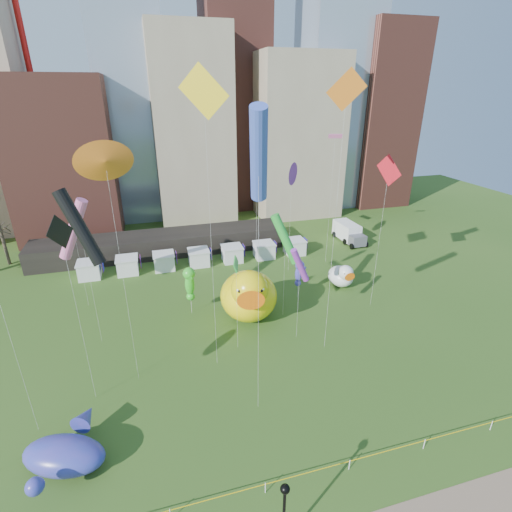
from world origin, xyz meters
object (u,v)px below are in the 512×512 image
object	(u,v)px
whale_inflatable	(66,452)
box_truck	(348,232)
seahorse_green	(190,281)
seahorse_purple	(299,271)
big_duck	(249,294)
lamppost	(284,509)
small_duck	(342,276)

from	to	relation	value
whale_inflatable	box_truck	size ratio (longest dim) A/B	1.00
seahorse_green	seahorse_purple	xyz separation A→B (m)	(13.13, -0.09, -0.49)
whale_inflatable	box_truck	distance (m)	51.30
big_duck	lamppost	size ratio (longest dim) A/B	1.84
small_duck	whale_inflatable	size ratio (longest dim) A/B	0.60
whale_inflatable	lamppost	size ratio (longest dim) A/B	1.41
whale_inflatable	seahorse_purple	bearing A→B (deg)	57.52
big_duck	whale_inflatable	bearing A→B (deg)	-127.47
box_truck	whale_inflatable	bearing A→B (deg)	-142.12
seahorse_purple	whale_inflatable	bearing A→B (deg)	-167.24
seahorse_purple	whale_inflatable	xyz separation A→B (m)	(-23.89, -17.21, -2.45)
whale_inflatable	seahorse_green	bearing A→B (deg)	79.86
big_duck	seahorse_green	size ratio (longest dim) A/B	1.61
seahorse_green	box_truck	size ratio (longest dim) A/B	0.81
lamppost	box_truck	distance (m)	49.73
small_duck	seahorse_purple	size ratio (longest dim) A/B	0.86
big_duck	box_truck	size ratio (longest dim) A/B	1.30
small_duck	box_truck	distance (m)	16.94
big_duck	seahorse_green	xyz separation A→B (m)	(-6.10, 2.90, 1.02)
whale_inflatable	small_duck	bearing A→B (deg)	53.00
seahorse_green	lamppost	distance (m)	26.33
lamppost	box_truck	world-z (taller)	lamppost
big_duck	seahorse_purple	xyz separation A→B (m)	(7.03, 2.81, 0.53)
big_duck	small_duck	world-z (taller)	big_duck
big_duck	seahorse_purple	size ratio (longest dim) A/B	1.87
seahorse_green	seahorse_purple	world-z (taller)	seahorse_green
seahorse_green	lamppost	world-z (taller)	seahorse_green
small_duck	seahorse_green	xyz separation A→B (m)	(-19.72, -1.20, 2.57)
seahorse_purple	whale_inflatable	distance (m)	29.55
big_duck	seahorse_green	distance (m)	6.83
small_duck	box_truck	xyz separation A→B (m)	(8.82, 14.46, 0.01)
seahorse_green	seahorse_purple	distance (m)	13.13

